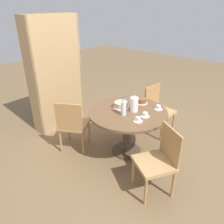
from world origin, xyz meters
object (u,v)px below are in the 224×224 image
(chair_b, at_px, (73,124))
(cake_second, at_px, (142,101))
(chair_a, at_px, (157,109))
(cup_b, at_px, (145,115))
(water_bottle, at_px, (124,108))
(cup_c, at_px, (138,120))
(bookshelf, at_px, (56,76))
(chair_c, at_px, (159,159))
(coffee_pot, at_px, (134,104))
(cup_a, at_px, (158,108))
(cake_main, at_px, (121,105))

(chair_b, bearing_deg, cake_second, -159.43)
(chair_a, bearing_deg, cup_b, -156.95)
(water_bottle, xyz_separation_m, cup_c, (-0.02, -0.26, -0.08))
(cup_b, bearing_deg, bookshelf, 94.38)
(chair_c, relative_size, water_bottle, 3.18)
(chair_a, xyz_separation_m, coffee_pot, (-0.78, -0.04, 0.37))
(bookshelf, bearing_deg, water_bottle, 89.31)
(cup_a, bearing_deg, coffee_pot, 140.40)
(chair_b, bearing_deg, chair_a, -149.27)
(chair_b, relative_size, cup_c, 7.00)
(chair_b, bearing_deg, water_bottle, 175.16)
(chair_a, xyz_separation_m, cake_second, (-0.47, 0.04, 0.30))
(chair_b, height_order, chair_c, same)
(cake_second, xyz_separation_m, cup_a, (-0.02, -0.31, -0.01))
(cake_main, bearing_deg, cup_c, -112.61)
(chair_b, xyz_separation_m, cup_a, (0.83, -0.98, 0.28))
(bookshelf, height_order, water_bottle, bookshelf)
(water_bottle, relative_size, cup_b, 2.20)
(coffee_pot, height_order, cup_c, coffee_pot)
(coffee_pot, bearing_deg, bookshelf, 96.33)
(chair_b, bearing_deg, cup_a, -171.02)
(chair_c, bearing_deg, cup_c, -174.13)
(chair_b, relative_size, bookshelf, 0.43)
(chair_c, height_order, coffee_pot, coffee_pot)
(water_bottle, bearing_deg, cup_a, -29.85)
(chair_b, height_order, cake_main, chair_b)
(coffee_pot, distance_m, water_bottle, 0.20)
(cake_second, relative_size, cup_c, 1.53)
(chair_a, bearing_deg, cup_c, -159.56)
(bookshelf, bearing_deg, cup_b, 94.38)
(cup_c, bearing_deg, chair_b, 108.78)
(cake_main, bearing_deg, chair_b, 133.73)
(water_bottle, relative_size, cake_second, 1.44)
(chair_b, height_order, cup_c, chair_b)
(chair_a, bearing_deg, chair_c, -143.29)
(cup_b, bearing_deg, chair_a, 17.49)
(water_bottle, bearing_deg, cake_main, 47.04)
(chair_c, xyz_separation_m, cup_a, (0.72, 0.46, 0.28))
(bookshelf, xyz_separation_m, cup_c, (-0.04, -1.81, -0.22))
(coffee_pot, xyz_separation_m, cup_c, (-0.22, -0.23, -0.09))
(bookshelf, bearing_deg, chair_b, 66.24)
(cake_main, distance_m, cup_c, 0.47)
(cup_a, bearing_deg, cake_main, 125.71)
(chair_c, height_order, bookshelf, bookshelf)
(cup_a, height_order, cup_c, same)
(chair_a, xyz_separation_m, cup_b, (-0.82, -0.26, 0.28))
(cake_main, relative_size, cup_c, 1.89)
(cup_c, bearing_deg, water_bottle, 85.28)
(bookshelf, xyz_separation_m, cup_a, (0.46, -1.82, -0.22))
(cake_second, height_order, cup_b, cake_second)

